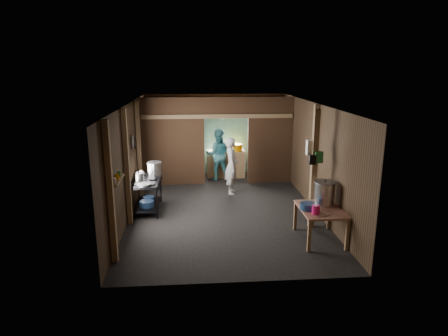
{
  "coord_description": "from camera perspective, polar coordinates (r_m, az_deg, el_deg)",
  "views": [
    {
      "loc": [
        -0.7,
        -9.29,
        3.46
      ],
      "look_at": [
        0.0,
        -0.2,
        1.1
      ],
      "focal_mm": 31.6,
      "sensor_mm": 36.0,
      "label": 1
    }
  ],
  "objects": [
    {
      "name": "partition_right",
      "position": [
        11.92,
        6.69,
        3.96
      ],
      "size": [
        1.35,
        0.1,
        2.6
      ],
      "primitive_type": "cube",
      "color": "#482F1A",
      "rests_on": "floor"
    },
    {
      "name": "post_left_b",
      "position": [
        8.89,
        -13.85,
        0.01
      ],
      "size": [
        0.1,
        0.12,
        2.6
      ],
      "primitive_type": "cube",
      "color": "#997854",
      "rests_on": "floor"
    },
    {
      "name": "wall_clock",
      "position": [
        12.83,
        -0.12,
        7.52
      ],
      "size": [
        0.2,
        0.03,
        0.2
      ],
      "primitive_type": "cylinder",
      "rotation": [
        1.57,
        0.0,
        0.0
      ],
      "color": "white",
      "rests_on": "wall_back"
    },
    {
      "name": "ceiling",
      "position": [
        9.36,
        -0.1,
        9.23
      ],
      "size": [
        4.5,
        7.0,
        0.0
      ],
      "primitive_type": "cube",
      "color": "black",
      "rests_on": "ground"
    },
    {
      "name": "post_right",
      "position": [
        9.78,
        12.84,
        1.38
      ],
      "size": [
        0.1,
        0.12,
        2.6
      ],
      "primitive_type": "cube",
      "color": "#997854",
      "rests_on": "floor"
    },
    {
      "name": "wash_basin",
      "position": [
        8.12,
        12.09,
        -5.43
      ],
      "size": [
        0.36,
        0.36,
        0.13
      ],
      "primitive_type": "cylinder",
      "rotation": [
        0.0,
        0.0,
        0.07
      ],
      "color": "navy",
      "rests_on": "prep_table"
    },
    {
      "name": "post_left_c",
      "position": [
        10.82,
        -12.19,
        2.66
      ],
      "size": [
        0.1,
        0.12,
        2.6
      ],
      "primitive_type": "cube",
      "color": "#997854",
      "rests_on": "floor"
    },
    {
      "name": "wall_back",
      "position": [
        12.99,
        -1.26,
        4.93
      ],
      "size": [
        4.5,
        0.0,
        2.6
      ],
      "primitive_type": "cube",
      "color": "#46351F",
      "rests_on": "ground"
    },
    {
      "name": "frying_pan",
      "position": [
        9.27,
        -11.54,
        -2.38
      ],
      "size": [
        0.48,
        0.61,
        0.07
      ],
      "primitive_type": null,
      "rotation": [
        0.0,
        0.0,
        0.35
      ],
      "color": "slate",
      "rests_on": "gas_range"
    },
    {
      "name": "pink_bucket",
      "position": [
        7.89,
        13.13,
        -5.86
      ],
      "size": [
        0.18,
        0.18,
        0.18
      ],
      "primitive_type": "cylinder",
      "rotation": [
        0.0,
        0.0,
        0.23
      ],
      "color": "#E61772",
      "rests_on": "prep_table"
    },
    {
      "name": "blue_tub_back",
      "position": [
        10.18,
        -10.85,
        -4.39
      ],
      "size": [
        0.28,
        0.28,
        0.11
      ],
      "primitive_type": "cylinder",
      "color": "navy",
      "rests_on": "gas_range"
    },
    {
      "name": "post_free",
      "position": [
        8.67,
        12.86,
        -0.3
      ],
      "size": [
        0.12,
        0.12,
        2.6
      ],
      "primitive_type": "cube",
      "color": "#997854",
      "rests_on": "floor"
    },
    {
      "name": "blue_tub_front",
      "position": [
        9.78,
        -11.12,
        -5.1
      ],
      "size": [
        0.35,
        0.35,
        0.15
      ],
      "primitive_type": "cylinder",
      "color": "navy",
      "rests_on": "gas_range"
    },
    {
      "name": "pan_lid_big",
      "position": [
        9.98,
        -13.06,
        3.68
      ],
      "size": [
        0.03,
        0.34,
        0.34
      ],
      "primitive_type": "cylinder",
      "rotation": [
        0.0,
        1.57,
        0.0
      ],
      "color": "slate",
      "rests_on": "wall_left"
    },
    {
      "name": "cook",
      "position": [
        10.9,
        1.11,
        0.32
      ],
      "size": [
        0.42,
        0.6,
        1.58
      ],
      "primitive_type": "imported",
      "rotation": [
        0.0,
        0.0,
        1.49
      ],
      "color": "silver",
      "rests_on": "floor"
    },
    {
      "name": "pan_lid_small",
      "position": [
        10.38,
        -12.71,
        3.55
      ],
      "size": [
        0.03,
        0.3,
        0.3
      ],
      "primitive_type": "cylinder",
      "rotation": [
        0.0,
        1.57,
        0.0
      ],
      "color": "black",
      "rests_on": "wall_left"
    },
    {
      "name": "wall_front",
      "position": [
        6.22,
        2.35,
        -5.81
      ],
      "size": [
        4.5,
        0.0,
        2.6
      ],
      "primitive_type": "cube",
      "color": "#46351F",
      "rests_on": "ground"
    },
    {
      "name": "bag_black",
      "position": [
        8.51,
        12.66,
        1.18
      ],
      "size": [
        0.14,
        0.1,
        0.2
      ],
      "primitive_type": "cube",
      "color": "black",
      "rests_on": "post_free"
    },
    {
      "name": "jar_yellow",
      "position": [
        7.61,
        -15.23,
        -1.22
      ],
      "size": [
        0.08,
        0.08,
        0.1
      ],
      "primitive_type": "cylinder",
      "color": "#D38400",
      "rests_on": "wall_shelf"
    },
    {
      "name": "stove_saucepan",
      "position": [
        10.22,
        -11.84,
        -0.71
      ],
      "size": [
        0.18,
        0.18,
        0.09
      ],
      "primitive_type": "cylinder",
      "rotation": [
        0.0,
        0.0,
        -0.28
      ],
      "color": "silver",
      "rests_on": "gas_range"
    },
    {
      "name": "wall_right",
      "position": [
        9.99,
        12.89,
        1.65
      ],
      "size": [
        0.0,
        7.0,
        2.6
      ],
      "primitive_type": "cube",
      "color": "#46351F",
      "rests_on": "ground"
    },
    {
      "name": "back_counter",
      "position": [
        12.65,
        0.26,
        0.63
      ],
      "size": [
        1.2,
        0.5,
        0.85
      ],
      "primitive_type": "cube",
      "color": "#997854",
      "rests_on": "floor"
    },
    {
      "name": "yellow_tub",
      "position": [
        12.57,
        1.79,
        3.0
      ],
      "size": [
        0.38,
        0.38,
        0.21
      ],
      "primitive_type": "cylinder",
      "color": "#D38400",
      "rests_on": "back_counter"
    },
    {
      "name": "floor",
      "position": [
        9.94,
        -0.09,
        -5.86
      ],
      "size": [
        4.5,
        7.0,
        0.0
      ],
      "primitive_type": "cube",
      "color": "#282626",
      "rests_on": "ground"
    },
    {
      "name": "turquoise_panel",
      "position": [
        12.94,
        -1.24,
        4.67
      ],
      "size": [
        4.4,
        0.06,
        2.5
      ],
      "primitive_type": "cube",
      "color": "#69B0B2",
      "rests_on": "wall_back"
    },
    {
      "name": "stove_pot_med",
      "position": [
        9.7,
        -12.24,
        -1.3
      ],
      "size": [
        0.26,
        0.26,
        0.21
      ],
      "primitive_type": null,
      "rotation": [
        0.0,
        0.0,
        -0.12
      ],
      "color": "silver",
      "rests_on": "gas_range"
    },
    {
      "name": "wall_left",
      "position": [
        9.67,
        -13.52,
        1.19
      ],
      "size": [
        0.0,
        7.0,
        2.6
      ],
      "primitive_type": "cube",
      "color": "#46351F",
      "rests_on": "ground"
    },
    {
      "name": "knife",
      "position": [
        7.84,
        14.26,
        -6.74
      ],
      "size": [
        0.29,
        0.14,
        0.01
      ],
      "primitive_type": "cube",
      "rotation": [
        0.0,
        0.0,
        0.38
      ],
      "color": "silver",
      "rests_on": "prep_table"
    },
    {
      "name": "partition_left",
      "position": [
        11.71,
        -7.4,
        3.76
      ],
      "size": [
        1.85,
        0.1,
        2.6
      ],
      "primitive_type": "cube",
      "color": "#482F1A",
      "rests_on": "floor"
    },
    {
      "name": "cross_beam",
      "position": [
        11.55,
        -0.9,
        7.49
      ],
      "size": [
        4.4,
        0.12,
        0.12
      ],
      "primitive_type": "cube",
      "color": "#997854",
      "rests_on": "wall_left"
    },
    {
      "name": "gas_range",
      "position": [
        9.87,
        -11.07,
        -3.87
      ],
      "size": [
        0.69,
        1.34,
        0.79
      ],
      "primitive_type": null,
      "color": "black",
      "rests_on": "floor"
    },
    {
      "name": "stove_pot_large",
      "position": [
        10.08,
        -10.01,
        -0.15
      ],
      "size": [
        0.39,
        0.39,
        0.36
      ],
      "primitive_type": null,
      "rotation": [
        0.0,
        0.0,
        0.09
      ],
      "color": "silver",
      "rests_on": "gas_range"
    },
    {
      "name": "wall_shelf",
      "position": [
        7.62,
        -15.2,
        -1.69
      ],
      "size": [
        0.14,
        0.8,
        0.03
      ],
      "primitive_type": "cube",
      "color": "#997854",
      "rests_on": "wall_left"
    },
    {
      "name": "jar_white",
      "position": [
        7.37,
        -15.58,
        -1.75
      ],
      "size": [
        0.07,
        0.07,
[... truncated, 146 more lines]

